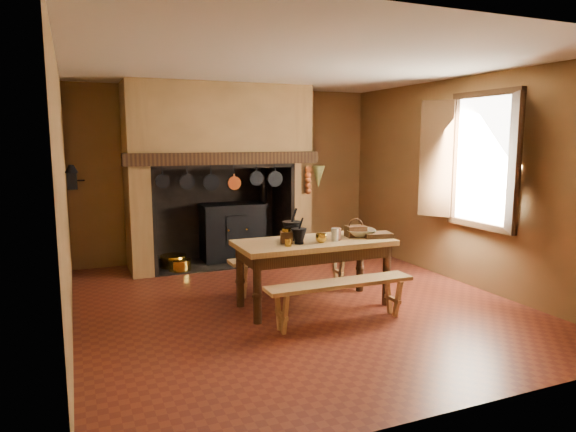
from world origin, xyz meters
The scene contains 28 objects.
floor centered at (0.00, 0.00, 0.00)m, with size 5.50×5.50×0.00m, color maroon.
ceiling centered at (0.00, 0.00, 2.80)m, with size 5.50×5.50×0.00m, color silver.
back_wall centered at (0.00, 2.75, 1.40)m, with size 5.00×0.02×2.80m, color olive.
wall_left centered at (-2.50, 0.00, 1.40)m, with size 0.02×5.50×2.80m, color olive.
wall_right centered at (2.50, 0.00, 1.40)m, with size 0.02×5.50×2.80m, color olive.
wall_front centered at (0.00, -2.75, 1.40)m, with size 5.00×0.02×2.80m, color olive.
chimney_breast centered at (-0.30, 2.31, 1.81)m, with size 2.95×0.96×2.80m.
iron_range centered at (-0.04, 2.45, 0.48)m, with size 1.12×0.55×1.60m.
hearth_pans centered at (-1.05, 2.22, 0.09)m, with size 0.51×0.62×0.20m.
hanging_pans centered at (-0.34, 1.81, 1.36)m, with size 1.92×0.29×0.27m.
onion_string centered at (1.00, 1.79, 1.33)m, with size 0.12×0.10×0.46m, color #A6471E, non-canonical shape.
herb_bunch centered at (1.18, 1.79, 1.38)m, with size 0.20×0.20×0.35m, color olive.
window centered at (2.35, -0.40, 1.70)m, with size 0.39×1.75×1.76m.
wall_coffee_mill centered at (-2.42, 1.55, 1.52)m, with size 0.23×0.16×0.31m.
work_table centered at (0.16, -0.17, 0.67)m, with size 1.84×0.82×0.80m.
bench_front centered at (0.16, -0.83, 0.35)m, with size 1.67×0.29×0.47m.
bench_back centered at (0.16, 0.47, 0.35)m, with size 1.67×0.29×0.47m.
mortar_large centered at (-0.08, -0.09, 0.92)m, with size 0.22×0.22×0.38m.
mortar_small centered at (-0.08, -0.30, 0.90)m, with size 0.18×0.18×0.30m.
coffee_grinder centered at (-0.20, -0.20, 0.88)m, with size 0.20×0.17×0.21m.
brass_mug_a centered at (-0.25, -0.38, 0.84)m, with size 0.07×0.07×0.08m, color #B38B29.
brass_mug_b centered at (-0.03, -0.11, 0.84)m, with size 0.08×0.08×0.09m, color #B38B29.
mixing_bowl centered at (0.79, -0.17, 0.84)m, with size 0.36×0.36×0.09m, color #B4AC8A.
stoneware_crock centered at (0.41, -0.26, 0.87)m, with size 0.11×0.11×0.14m, color brown.
glass_jar centered at (0.37, -0.31, 0.87)m, with size 0.09×0.09×0.15m, color beige.
wicker_basket centered at (0.73, -0.17, 0.87)m, with size 0.25×0.20×0.23m.
wooden_tray centered at (0.95, -0.30, 0.83)m, with size 0.34×0.24×0.06m, color #392712.
brass_cup centered at (0.18, -0.33, 0.85)m, with size 0.13×0.13×0.10m, color #B38B29.
Camera 1 is at (-2.41, -5.51, 1.97)m, focal length 32.00 mm.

